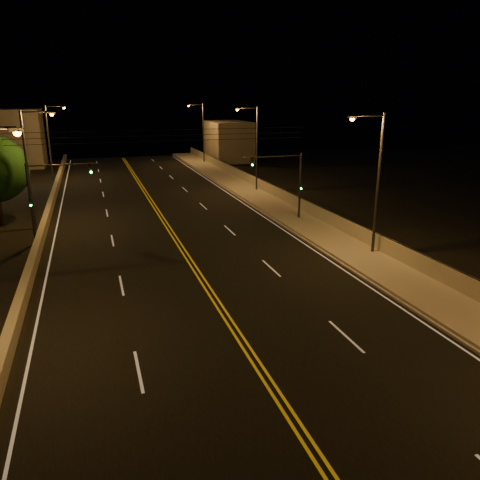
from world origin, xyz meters
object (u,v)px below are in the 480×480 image
object	(u,v)px
streetlight_6	(51,138)
traffic_signal_left	(45,192)
traffic_signal_right	(289,179)
streetlight_2	(254,144)
streetlight_1	(375,177)
streetlight_5	(31,162)
streetlight_3	(202,129)

from	to	relation	value
streetlight_6	traffic_signal_left	bearing A→B (deg)	-87.66
traffic_signal_right	streetlight_2	bearing A→B (deg)	83.13
streetlight_2	streetlight_1	bearing A→B (deg)	-90.00
streetlight_1	streetlight_6	size ratio (longest dim) A/B	1.00
streetlight_6	traffic_signal_right	xyz separation A→B (m)	(19.88, -28.42, -1.64)
streetlight_5	streetlight_6	world-z (taller)	same
traffic_signal_right	traffic_signal_left	xyz separation A→B (m)	(-18.72, 0.00, 0.00)
streetlight_6	streetlight_3	bearing A→B (deg)	23.48
streetlight_3	traffic_signal_right	bearing A→B (deg)	-92.37
streetlight_5	traffic_signal_left	world-z (taller)	streetlight_5
streetlight_1	streetlight_3	world-z (taller)	same
traffic_signal_right	streetlight_3	bearing A→B (deg)	87.63
streetlight_3	streetlight_5	xyz separation A→B (m)	(-21.45, -33.65, 0.00)
traffic_signal_right	traffic_signal_left	bearing A→B (deg)	180.00
traffic_signal_left	traffic_signal_right	bearing A→B (deg)	0.00
traffic_signal_right	traffic_signal_left	distance (m)	18.72
streetlight_3	streetlight_6	xyz separation A→B (m)	(-21.45, -9.32, 0.00)
streetlight_3	streetlight_5	bearing A→B (deg)	-122.51
traffic_signal_left	streetlight_3	bearing A→B (deg)	61.75
streetlight_3	traffic_signal_left	xyz separation A→B (m)	(-20.28, -37.74, -1.64)
streetlight_2	streetlight_6	size ratio (longest dim) A/B	1.00
streetlight_2	streetlight_6	bearing A→B (deg)	144.23
streetlight_1	traffic_signal_left	size ratio (longest dim) A/B	1.60
streetlight_2	traffic_signal_right	xyz separation A→B (m)	(-1.56, -12.97, -1.64)
streetlight_5	streetlight_2	bearing A→B (deg)	22.51
streetlight_6	traffic_signal_left	xyz separation A→B (m)	(1.16, -28.42, -1.64)
streetlight_1	streetlight_3	size ratio (longest dim) A/B	1.00
streetlight_3	streetlight_5	world-z (taller)	same
streetlight_1	streetlight_5	size ratio (longest dim) A/B	1.00
streetlight_1	streetlight_6	distance (m)	43.92
streetlight_2	streetlight_3	size ratio (longest dim) A/B	1.00
streetlight_2	streetlight_5	distance (m)	23.21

